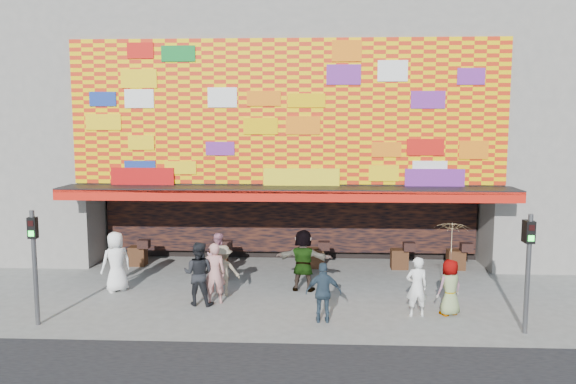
# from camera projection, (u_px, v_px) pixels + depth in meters

# --- Properties ---
(ground) EXTENTS (90.00, 90.00, 0.00)m
(ground) POSITION_uv_depth(u_px,v_px,m) (280.00, 309.00, 15.74)
(ground) COLOR slate
(ground) RESTS_ON ground
(shop_building) EXTENTS (15.20, 9.40, 10.00)m
(shop_building) POSITION_uv_depth(u_px,v_px,m) (292.00, 122.00, 23.20)
(shop_building) COLOR gray
(shop_building) RESTS_ON ground
(signal_left) EXTENTS (0.22, 0.20, 3.00)m
(signal_left) POSITION_uv_depth(u_px,v_px,m) (34.00, 254.00, 14.31)
(signal_left) COLOR #59595B
(signal_left) RESTS_ON ground
(signal_right) EXTENTS (0.22, 0.20, 3.00)m
(signal_right) POSITION_uv_depth(u_px,v_px,m) (529.00, 260.00, 13.73)
(signal_right) COLOR #59595B
(signal_right) RESTS_ON ground
(ped_a) EXTENTS (1.08, 1.05, 1.88)m
(ped_a) POSITION_uv_depth(u_px,v_px,m) (116.00, 262.00, 17.29)
(ped_a) COLOR white
(ped_a) RESTS_ON ground
(ped_b) EXTENTS (0.71, 0.54, 1.78)m
(ped_b) POSITION_uv_depth(u_px,v_px,m) (214.00, 273.00, 16.16)
(ped_b) COLOR tan
(ped_b) RESTS_ON ground
(ped_c) EXTENTS (0.97, 0.79, 1.83)m
(ped_c) POSITION_uv_depth(u_px,v_px,m) (198.00, 273.00, 16.03)
(ped_c) COLOR black
(ped_c) RESTS_ON ground
(ped_d) EXTENTS (1.07, 0.72, 1.54)m
(ped_d) POSITION_uv_depth(u_px,v_px,m) (223.00, 270.00, 16.92)
(ped_d) COLOR gray
(ped_d) RESTS_ON ground
(ped_e) EXTENTS (0.94, 0.40, 1.60)m
(ped_e) POSITION_uv_depth(u_px,v_px,m) (324.00, 292.00, 14.63)
(ped_e) COLOR #2D3F4F
(ped_e) RESTS_ON ground
(ped_f) EXTENTS (1.86, 0.83, 1.93)m
(ped_f) POSITION_uv_depth(u_px,v_px,m) (303.00, 260.00, 17.38)
(ped_f) COLOR gray
(ped_f) RESTS_ON ground
(ped_g) EXTENTS (0.89, 0.77, 1.54)m
(ped_g) POSITION_uv_depth(u_px,v_px,m) (450.00, 287.00, 15.19)
(ped_g) COLOR gray
(ped_g) RESTS_ON ground
(ped_h) EXTENTS (0.64, 0.46, 1.63)m
(ped_h) POSITION_uv_depth(u_px,v_px,m) (417.00, 287.00, 15.08)
(ped_h) COLOR white
(ped_h) RESTS_ON ground
(ped_i) EXTENTS (0.85, 0.71, 1.57)m
(ped_i) POSITION_uv_depth(u_px,v_px,m) (218.00, 256.00, 18.65)
(ped_i) COLOR #C27D92
(ped_i) RESTS_ON ground
(parasol) EXTENTS (1.24, 1.25, 1.81)m
(parasol) POSITION_uv_depth(u_px,v_px,m) (452.00, 238.00, 15.02)
(parasol) COLOR beige
(parasol) RESTS_ON ground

